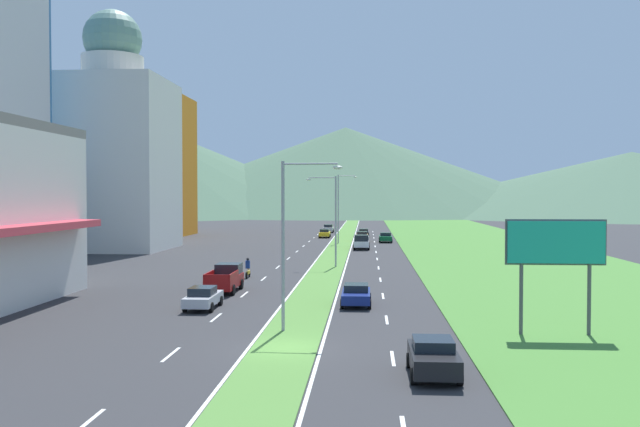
# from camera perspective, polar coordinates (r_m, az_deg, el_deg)

# --- Properties ---
(ground_plane) EXTENTS (600.00, 600.00, 0.00)m
(ground_plane) POSITION_cam_1_polar(r_m,az_deg,el_deg) (32.62, -3.05, -11.47)
(ground_plane) COLOR #2D2D30
(grass_median) EXTENTS (3.20, 240.00, 0.06)m
(grass_median) POSITION_cam_1_polar(r_m,az_deg,el_deg) (91.90, 1.57, -2.95)
(grass_median) COLOR #518438
(grass_median) RESTS_ON ground_plane
(grass_verge_right) EXTENTS (24.00, 240.00, 0.06)m
(grass_verge_right) POSITION_cam_1_polar(r_m,az_deg,el_deg) (93.32, 14.33, -2.93)
(grass_verge_right) COLOR #477F33
(grass_verge_right) RESTS_ON ground_plane
(lane_dash_left_1) EXTENTS (0.16, 2.80, 0.01)m
(lane_dash_left_1) POSITION_cam_1_polar(r_m,az_deg,el_deg) (23.82, -19.28, -16.54)
(lane_dash_left_1) COLOR silver
(lane_dash_left_1) RESTS_ON ground_plane
(lane_dash_left_2) EXTENTS (0.16, 2.80, 0.01)m
(lane_dash_left_2) POSITION_cam_1_polar(r_m,az_deg,el_deg) (32.21, -12.62, -11.67)
(lane_dash_left_2) COLOR silver
(lane_dash_left_2) RESTS_ON ground_plane
(lane_dash_left_3) EXTENTS (0.16, 2.80, 0.01)m
(lane_dash_left_3) POSITION_cam_1_polar(r_m,az_deg,el_deg) (40.97, -8.87, -8.77)
(lane_dash_left_3) COLOR silver
(lane_dash_left_3) RESTS_ON ground_plane
(lane_dash_left_4) EXTENTS (0.16, 2.80, 0.01)m
(lane_dash_left_4) POSITION_cam_1_polar(r_m,az_deg,el_deg) (49.90, -6.48, -6.88)
(lane_dash_left_4) COLOR silver
(lane_dash_left_4) RESTS_ON ground_plane
(lane_dash_left_5) EXTENTS (0.16, 2.80, 0.01)m
(lane_dash_left_5) POSITION_cam_1_polar(r_m,az_deg,el_deg) (58.94, -4.83, -5.56)
(lane_dash_left_5) COLOR silver
(lane_dash_left_5) RESTS_ON ground_plane
(lane_dash_left_6) EXTENTS (0.16, 2.80, 0.01)m
(lane_dash_left_6) POSITION_cam_1_polar(r_m,az_deg,el_deg) (68.03, -3.63, -4.59)
(lane_dash_left_6) COLOR silver
(lane_dash_left_6) RESTS_ON ground_plane
(lane_dash_left_7) EXTENTS (0.16, 2.80, 0.01)m
(lane_dash_left_7) POSITION_cam_1_polar(r_m,az_deg,el_deg) (77.15, -2.71, -3.85)
(lane_dash_left_7) COLOR silver
(lane_dash_left_7) RESTS_ON ground_plane
(lane_dash_left_8) EXTENTS (0.16, 2.80, 0.01)m
(lane_dash_left_8) POSITION_cam_1_polar(r_m,az_deg,el_deg) (86.31, -1.99, -3.26)
(lane_dash_left_8) COLOR silver
(lane_dash_left_8) RESTS_ON ground_plane
(lane_dash_left_9) EXTENTS (0.16, 2.80, 0.01)m
(lane_dash_left_9) POSITION_cam_1_polar(r_m,az_deg,el_deg) (95.48, -1.41, -2.79)
(lane_dash_left_9) COLOR silver
(lane_dash_left_9) RESTS_ON ground_plane
(lane_dash_left_10) EXTENTS (0.16, 2.80, 0.01)m
(lane_dash_left_10) POSITION_cam_1_polar(r_m,az_deg,el_deg) (104.67, -0.93, -2.40)
(lane_dash_left_10) COLOR silver
(lane_dash_left_10) RESTS_ON ground_plane
(lane_dash_left_11) EXTENTS (0.16, 2.80, 0.01)m
(lane_dash_left_11) POSITION_cam_1_polar(r_m,az_deg,el_deg) (113.86, -0.52, -2.07)
(lane_dash_left_11) COLOR silver
(lane_dash_left_11) RESTS_ON ground_plane
(lane_dash_left_12) EXTENTS (0.16, 2.80, 0.01)m
(lane_dash_left_12) POSITION_cam_1_polar(r_m,az_deg,el_deg) (123.07, -0.18, -1.79)
(lane_dash_left_12) COLOR silver
(lane_dash_left_12) RESTS_ON ground_plane
(lane_dash_left_13) EXTENTS (0.16, 2.80, 0.01)m
(lane_dash_left_13) POSITION_cam_1_polar(r_m,az_deg,el_deg) (132.28, 0.11, -1.55)
(lane_dash_left_13) COLOR silver
(lane_dash_left_13) RESTS_ON ground_plane
(lane_dash_right_2) EXTENTS (0.16, 2.80, 0.01)m
(lane_dash_right_2) POSITION_cam_1_polar(r_m,az_deg,el_deg) (30.94, 6.23, -12.19)
(lane_dash_right_2) COLOR silver
(lane_dash_right_2) RESTS_ON ground_plane
(lane_dash_right_3) EXTENTS (0.16, 2.80, 0.01)m
(lane_dash_right_3) POSITION_cam_1_polar(r_m,az_deg,el_deg) (39.98, 5.72, -9.02)
(lane_dash_right_3) COLOR silver
(lane_dash_right_3) RESTS_ON ground_plane
(lane_dash_right_4) EXTENTS (0.16, 2.80, 0.01)m
(lane_dash_right_4) POSITION_cam_1_polar(r_m,az_deg,el_deg) (49.09, 5.40, -7.02)
(lane_dash_right_4) COLOR silver
(lane_dash_right_4) RESTS_ON ground_plane
(lane_dash_right_5) EXTENTS (0.16, 2.80, 0.01)m
(lane_dash_right_5) POSITION_cam_1_polar(r_m,az_deg,el_deg) (58.25, 5.18, -5.65)
(lane_dash_right_5) COLOR silver
(lane_dash_right_5) RESTS_ON ground_plane
(lane_dash_right_6) EXTENTS (0.16, 2.80, 0.01)m
(lane_dash_right_6) POSITION_cam_1_polar(r_m,az_deg,el_deg) (67.44, 5.02, -4.65)
(lane_dash_right_6) COLOR silver
(lane_dash_right_6) RESTS_ON ground_plane
(lane_dash_right_7) EXTENTS (0.16, 2.80, 0.01)m
(lane_dash_right_7) POSITION_cam_1_polar(r_m,az_deg,el_deg) (76.63, 4.90, -3.89)
(lane_dash_right_7) COLOR silver
(lane_dash_right_7) RESTS_ON ground_plane
(lane_dash_right_8) EXTENTS (0.16, 2.80, 0.01)m
(lane_dash_right_8) POSITION_cam_1_polar(r_m,az_deg,el_deg) (85.84, 4.81, -3.29)
(lane_dash_right_8) COLOR silver
(lane_dash_right_8) RESTS_ON ground_plane
(lane_dash_right_9) EXTENTS (0.16, 2.80, 0.01)m
(lane_dash_right_9) POSITION_cam_1_polar(r_m,az_deg,el_deg) (95.06, 4.73, -2.81)
(lane_dash_right_9) COLOR silver
(lane_dash_right_9) RESTS_ON ground_plane
(lane_dash_right_10) EXTENTS (0.16, 2.80, 0.01)m
(lane_dash_right_10) POSITION_cam_1_polar(r_m,az_deg,el_deg) (104.29, 4.67, -2.42)
(lane_dash_right_10) COLOR silver
(lane_dash_right_10) RESTS_ON ground_plane
(lane_dash_right_11) EXTENTS (0.16, 2.80, 0.01)m
(lane_dash_right_11) POSITION_cam_1_polar(r_m,az_deg,el_deg) (113.51, 4.62, -2.09)
(lane_dash_right_11) COLOR silver
(lane_dash_right_11) RESTS_ON ground_plane
(lane_dash_right_12) EXTENTS (0.16, 2.80, 0.01)m
(lane_dash_right_12) POSITION_cam_1_polar(r_m,az_deg,el_deg) (122.74, 4.57, -1.80)
(lane_dash_right_12) COLOR silver
(lane_dash_right_12) RESTS_ON ground_plane
(lane_dash_right_13) EXTENTS (0.16, 2.80, 0.01)m
(lane_dash_right_13) POSITION_cam_1_polar(r_m,az_deg,el_deg) (131.98, 4.54, -1.56)
(lane_dash_right_13) COLOR silver
(lane_dash_right_13) RESTS_ON ground_plane
(edge_line_median_left) EXTENTS (0.16, 240.00, 0.01)m
(edge_line_median_left) POSITION_cam_1_polar(r_m,az_deg,el_deg) (91.99, 0.48, -2.96)
(edge_line_median_left) COLOR silver
(edge_line_median_left) RESTS_ON ground_plane
(edge_line_median_right) EXTENTS (0.16, 240.00, 0.01)m
(edge_line_median_right) POSITION_cam_1_polar(r_m,az_deg,el_deg) (91.84, 2.67, -2.97)
(edge_line_median_right) COLOR silver
(edge_line_median_right) RESTS_ON ground_plane
(domed_building) EXTENTS (14.64, 14.64, 31.97)m
(domed_building) POSITION_cam_1_polar(r_m,az_deg,el_deg) (93.92, -17.22, 5.13)
(domed_building) COLOR silver
(domed_building) RESTS_ON ground_plane
(midrise_colored) EXTENTS (16.53, 16.53, 24.79)m
(midrise_colored) POSITION_cam_1_polar(r_m,az_deg,el_deg) (122.68, -15.15, 3.93)
(midrise_colored) COLOR orange
(midrise_colored) RESTS_ON ground_plane
(hill_far_left) EXTENTS (218.28, 218.28, 44.37)m
(hill_far_left) POSITION_cam_1_polar(r_m,az_deg,el_deg) (290.46, -18.36, 4.49)
(hill_far_left) COLOR #47664C
(hill_far_left) RESTS_ON ground_plane
(hill_far_center) EXTENTS (194.82, 194.82, 35.77)m
(hill_far_center) POSITION_cam_1_polar(r_m,az_deg,el_deg) (284.21, 2.21, 3.77)
(hill_far_center) COLOR #47664C
(hill_far_center) RESTS_ON ground_plane
(hill_far_right) EXTENTS (204.72, 204.72, 23.63)m
(hill_far_right) POSITION_cam_1_polar(r_m,az_deg,el_deg) (282.77, 25.06, 2.39)
(hill_far_right) COLOR #47664C
(hill_far_right) RESTS_ON ground_plane
(street_lamp_near) EXTENTS (3.31, 0.34, 9.18)m
(street_lamp_near) POSITION_cam_1_polar(r_m,az_deg,el_deg) (35.80, -2.58, -1.68)
(street_lamp_near) COLOR #99999E
(street_lamp_near) RESTS_ON ground_plane
(street_lamp_mid) EXTENTS (3.11, 0.35, 9.24)m
(street_lamp_mid) POSITION_cam_1_polar(r_m,az_deg,el_deg) (67.54, 1.06, -0.10)
(street_lamp_mid) COLOR #99999E
(street_lamp_mid) RESTS_ON ground_plane
(street_lamp_far) EXTENTS (2.90, 0.28, 10.30)m
(street_lamp_far) POSITION_cam_1_polar(r_m,az_deg,el_deg) (99.43, 1.73, 0.76)
(street_lamp_far) COLOR #99999E
(street_lamp_far) RESTS_ON ground_plane
(billboard_roadside) EXTENTS (5.17, 0.28, 6.11)m
(billboard_roadside) POSITION_cam_1_polar(r_m,az_deg,el_deg) (36.90, 19.49, -2.79)
(billboard_roadside) COLOR #4C4C51
(billboard_roadside) RESTS_ON ground_plane
(car_0) EXTENTS (1.98, 4.76, 1.56)m
(car_0) POSITION_cam_1_polar(r_m,az_deg,el_deg) (104.96, 3.62, -1.96)
(car_0) COLOR #C6842D
(car_0) RESTS_ON ground_plane
(car_1) EXTENTS (1.90, 4.72, 1.45)m
(car_1) POSITION_cam_1_polar(r_m,az_deg,el_deg) (114.08, 0.40, -1.69)
(car_1) COLOR yellow
(car_1) RESTS_ON ground_plane
(car_2) EXTENTS (2.01, 4.06, 1.51)m
(car_2) POSITION_cam_1_polar(r_m,az_deg,el_deg) (28.14, 9.66, -11.98)
(car_2) COLOR black
(car_2) RESTS_ON ground_plane
(car_3) EXTENTS (2.03, 4.26, 1.54)m
(car_3) POSITION_cam_1_polar(r_m,az_deg,el_deg) (129.14, 0.72, -1.28)
(car_3) COLOR #B2B2B7
(car_3) RESTS_ON ground_plane
(car_4) EXTENTS (1.89, 4.28, 1.44)m
(car_4) POSITION_cam_1_polar(r_m,az_deg,el_deg) (44.08, -9.96, -7.08)
(car_4) COLOR #B2B2B7
(car_4) RESTS_ON ground_plane
(car_5) EXTENTS (2.00, 4.41, 1.40)m
(car_5) POSITION_cam_1_polar(r_m,az_deg,el_deg) (44.86, 3.11, -6.91)
(car_5) COLOR navy
(car_5) RESTS_ON ground_plane
(car_6) EXTENTS (1.91, 4.63, 1.41)m
(car_6) POSITION_cam_1_polar(r_m,az_deg,el_deg) (115.69, 3.75, -1.66)
(car_6) COLOR black
(car_6) RESTS_ON ground_plane
(car_7) EXTENTS (2.02, 4.27, 1.49)m
(car_7) POSITION_cam_1_polar(r_m,az_deg,el_deg) (103.30, 5.62, -2.04)
(car_7) COLOR #0C5128
(car_7) RESTS_ON ground_plane
(pickup_truck_0) EXTENTS (2.18, 5.40, 2.00)m
(pickup_truck_0) POSITION_cam_1_polar(r_m,az_deg,el_deg) (89.92, 3.57, -2.44)
(pickup_truck_0) COLOR silver
(pickup_truck_0) RESTS_ON ground_plane
(pickup_truck_1) EXTENTS (2.18, 5.40, 2.00)m
(pickup_truck_1) POSITION_cam_1_polar(r_m,az_deg,el_deg) (51.54, -8.08, -5.52)
(pickup_truck_1) COLOR maroon
(pickup_truck_1) RESTS_ON ground_plane
(motorcycle_rider) EXTENTS (0.36, 2.00, 1.80)m
(motorcycle_rider) POSITION_cam_1_polar(r_m,az_deg,el_deg) (59.50, -6.18, -4.78)
(motorcycle_rider) COLOR black
(motorcycle_rider) RESTS_ON ground_plane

